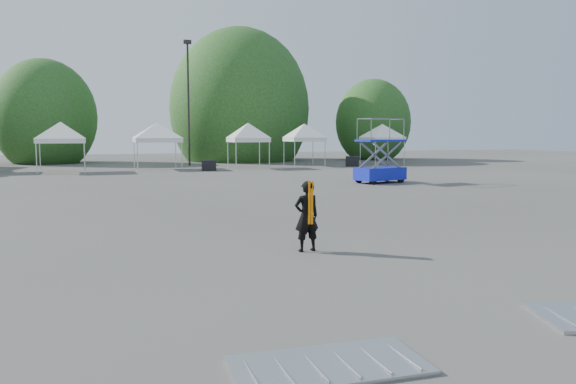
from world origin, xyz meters
name	(u,v)px	position (x,y,z in m)	size (l,w,h in m)	color
ground	(290,239)	(0.00, 0.00, 0.00)	(120.00, 120.00, 0.00)	#474442
light_pole_east	(188,96)	(3.00, 32.00, 5.52)	(0.60, 0.25, 9.80)	black
tree_mid_w	(45,117)	(-8.00, 40.00, 3.93)	(4.16, 4.16, 6.33)	#382314
tree_mid_e	(240,109)	(9.00, 39.00, 4.84)	(5.12, 5.12, 7.79)	#382314
tree_far_e	(373,122)	(22.00, 37.00, 3.63)	(3.84, 3.84, 5.84)	#382314
tent_d	(60,126)	(-6.24, 27.27, 3.06)	(4.31, 4.31, 3.88)	silver
tent_e	(157,126)	(0.10, 28.43, 3.06)	(4.55, 4.55, 3.88)	silver
tent_f	(248,127)	(6.50, 27.13, 3.06)	(3.77, 3.77, 3.88)	silver
tent_g	(304,127)	(11.56, 28.84, 3.06)	(3.85, 3.85, 3.88)	silver
tent_h	(382,127)	(18.47, 28.76, 3.06)	(4.04, 4.04, 3.88)	silver
man	(307,216)	(-0.13, -1.42, 0.78)	(0.59, 0.40, 1.55)	black
scissor_lift	(380,151)	(9.71, 13.15, 1.68)	(2.80, 1.85, 3.33)	#0E23B7
barrier_left	(329,364)	(-2.14, -7.21, 0.03)	(2.20, 1.18, 0.07)	#A3A5AB
crate_mid	(209,165)	(3.21, 25.39, 0.37)	(0.94, 0.73, 0.73)	black
crate_east	(352,161)	(14.80, 26.82, 0.39)	(1.01, 0.79, 0.79)	black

